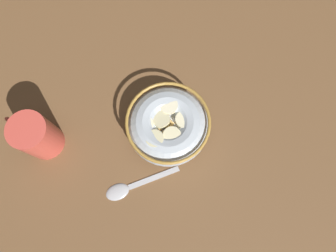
% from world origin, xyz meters
% --- Properties ---
extents(ground_plane, '(1.09, 1.09, 0.02)m').
position_xyz_m(ground_plane, '(0.00, 0.00, -0.01)').
color(ground_plane, brown).
extents(cereal_bowl, '(0.15, 0.15, 0.06)m').
position_xyz_m(cereal_bowl, '(0.00, 0.00, 0.03)').
color(cereal_bowl, '#B2BCC6').
rests_on(cereal_bowl, ground_plane).
extents(spoon, '(0.11, 0.12, 0.01)m').
position_xyz_m(spoon, '(0.01, 0.13, 0.00)').
color(spoon, '#B7B7BC').
rests_on(spoon, ground_plane).
extents(coffee_mug, '(0.10, 0.07, 0.10)m').
position_xyz_m(coffee_mug, '(0.19, 0.13, 0.05)').
color(coffee_mug, '#D84C3F').
rests_on(coffee_mug, ground_plane).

